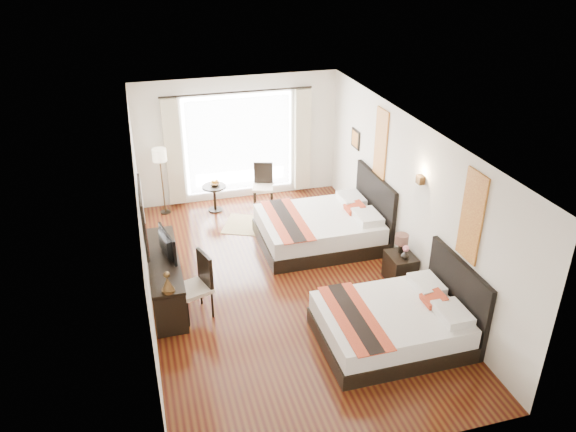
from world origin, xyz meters
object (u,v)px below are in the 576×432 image
object	(u,v)px
console_desk	(165,277)
fruit_bowl	(215,184)
bed_near	(396,323)
window_chair	(263,193)
nightstand	(400,268)
table_lamp	(402,241)
television	(163,245)
bed_far	(323,227)
desk_chair	(196,297)
vase	(405,256)
floor_lamp	(160,160)
side_table	(215,198)

from	to	relation	value
console_desk	fruit_bowl	distance (m)	3.33
bed_near	fruit_bowl	size ratio (longest dim) A/B	10.17
console_desk	window_chair	bearing A→B (deg)	51.26
bed_near	window_chair	distance (m)	5.13
nightstand	console_desk	distance (m)	4.04
table_lamp	fruit_bowl	distance (m)	4.47
television	window_chair	bearing A→B (deg)	-51.71
television	window_chair	size ratio (longest dim) A/B	0.80
bed_far	television	xyz separation A→B (m)	(-3.11, -0.99, 0.64)
bed_far	fruit_bowl	distance (m)	2.73
bed_near	desk_chair	bearing A→B (deg)	152.79
bed_far	vase	bearing A→B (deg)	-64.34
nightstand	table_lamp	distance (m)	0.50
console_desk	television	xyz separation A→B (m)	(0.02, 0.03, 0.60)
bed_far	nightstand	size ratio (longest dim) A/B	4.29
floor_lamp	side_table	distance (m)	1.45
nightstand	side_table	world-z (taller)	side_table
vase	side_table	world-z (taller)	vase
bed_far	desk_chair	distance (m)	3.18
vase	fruit_bowl	distance (m)	4.64
floor_lamp	side_table	bearing A→B (deg)	-9.86
side_table	fruit_bowl	xyz separation A→B (m)	(0.03, 0.03, 0.32)
desk_chair	side_table	size ratio (longest dim) A/B	1.81
vase	bed_far	bearing A→B (deg)	115.66
desk_chair	fruit_bowl	distance (m)	3.81
bed_near	side_table	size ratio (longest dim) A/B	3.64
television	floor_lamp	world-z (taller)	floor_lamp
bed_near	table_lamp	world-z (taller)	bed_near
bed_far	table_lamp	bearing A→B (deg)	-60.13
bed_near	table_lamp	size ratio (longest dim) A/B	5.89
floor_lamp	side_table	xyz separation A→B (m)	(1.07, -0.19, -0.95)
fruit_bowl	side_table	bearing A→B (deg)	-135.19
desk_chair	floor_lamp	size ratio (longest dim) A/B	0.73
nightstand	console_desk	size ratio (longest dim) A/B	0.25
window_chair	table_lamp	bearing A→B (deg)	41.67
fruit_bowl	window_chair	bearing A→B (deg)	-3.73
bed_far	console_desk	distance (m)	3.29
bed_near	desk_chair	size ratio (longest dim) A/B	2.01
nightstand	bed_near	bearing A→B (deg)	-118.01
floor_lamp	bed_near	bearing A→B (deg)	-60.54
bed_far	console_desk	bearing A→B (deg)	-162.02
fruit_bowl	window_chair	xyz separation A→B (m)	(1.06, -0.07, -0.32)
table_lamp	side_table	world-z (taller)	table_lamp
vase	window_chair	world-z (taller)	window_chair
nightstand	fruit_bowl	xyz separation A→B (m)	(-2.65, 3.68, 0.36)
bed_far	floor_lamp	distance (m)	3.74
nightstand	window_chair	world-z (taller)	window_chair
vase	television	distance (m)	4.06
vase	window_chair	size ratio (longest dim) A/B	0.15
nightstand	floor_lamp	world-z (taller)	floor_lamp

